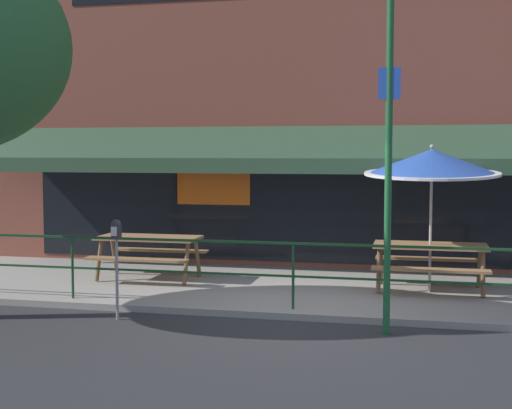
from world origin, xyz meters
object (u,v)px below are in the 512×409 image
at_px(picnic_table_left, 149,245).
at_px(picnic_table_centre, 430,254).
at_px(parking_meter_near, 116,239).
at_px(patio_umbrella_centre, 432,163).
at_px(street_sign_pole, 389,157).

distance_m(picnic_table_left, picnic_table_centre, 4.83).
distance_m(picnic_table_centre, parking_meter_near, 5.04).
distance_m(picnic_table_centre, patio_umbrella_centre, 1.47).
bearing_deg(picnic_table_centre, picnic_table_left, -179.78).
bearing_deg(street_sign_pole, patio_umbrella_centre, 76.89).
xyz_separation_m(picnic_table_left, patio_umbrella_centre, (4.83, -0.03, 1.47)).
distance_m(patio_umbrella_centre, street_sign_pole, 2.58).
xyz_separation_m(picnic_table_left, street_sign_pole, (4.25, -2.53, 1.59)).
bearing_deg(parking_meter_near, patio_umbrella_centre, 30.55).
xyz_separation_m(parking_meter_near, street_sign_pole, (3.72, 0.03, 1.15)).
bearing_deg(parking_meter_near, picnic_table_left, 101.62).
bearing_deg(picnic_table_left, picnic_table_centre, 0.22).
bearing_deg(picnic_table_centre, patio_umbrella_centre, -90.00).
distance_m(picnic_table_centre, street_sign_pole, 3.06).
relative_size(parking_meter_near, street_sign_pole, 0.32).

